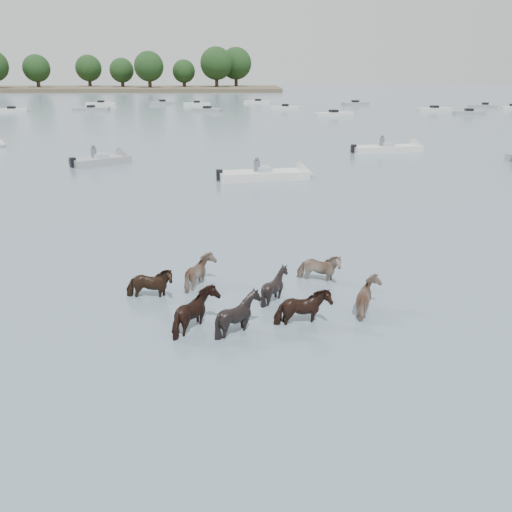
{
  "coord_description": "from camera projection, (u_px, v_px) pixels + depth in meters",
  "views": [
    {
      "loc": [
        0.77,
        -11.42,
        6.16
      ],
      "look_at": [
        0.99,
        2.97,
        1.1
      ],
      "focal_mm": 37.62,
      "sensor_mm": 36.0,
      "label": 1
    }
  ],
  "objects": [
    {
      "name": "motorboat_b",
      "position": [
        277.0,
        175.0,
        31.42
      ],
      "size": [
        5.9,
        2.54,
        1.92
      ],
      "rotation": [
        0.0,
        0.0,
        0.17
      ],
      "color": "silver",
      "rests_on": "ground"
    },
    {
      "name": "shoreline",
      "position": [
        0.0,
        89.0,
        153.11
      ],
      "size": [
        160.0,
        30.0,
        1.0
      ],
      "primitive_type": "cube",
      "color": "#4C4233",
      "rests_on": "ground"
    },
    {
      "name": "pony_herd",
      "position": [
        254.0,
        297.0,
        14.43
      ],
      "size": [
        7.29,
        4.33,
        1.28
      ],
      "color": "black",
      "rests_on": "ground"
    },
    {
      "name": "ground",
      "position": [
        217.0,
        341.0,
        12.8
      ],
      "size": [
        400.0,
        400.0,
        0.0
      ],
      "primitive_type": "plane",
      "color": "slate",
      "rests_on": "ground"
    },
    {
      "name": "distant_flotilla",
      "position": [
        244.0,
        107.0,
        84.39
      ],
      "size": [
        108.1,
        29.73,
        0.93
      ],
      "color": "silver",
      "rests_on": "ground"
    },
    {
      "name": "motorboat_a",
      "position": [
        110.0,
        160.0,
        36.53
      ],
      "size": [
        4.32,
        3.96,
        1.92
      ],
      "rotation": [
        0.0,
        0.0,
        0.69
      ],
      "color": "gray",
      "rests_on": "ground"
    },
    {
      "name": "motorboat_c",
      "position": [
        396.0,
        149.0,
        41.62
      ],
      "size": [
        6.16,
        2.78,
        1.92
      ],
      "rotation": [
        0.0,
        0.0,
        0.21
      ],
      "color": "silver",
      "rests_on": "ground"
    },
    {
      "name": "swimming_pony",
      "position": [
        295.0,
        178.0,
        31.24
      ],
      "size": [
        0.72,
        0.44,
        0.44
      ],
      "color": "black",
      "rests_on": "ground"
    }
  ]
}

